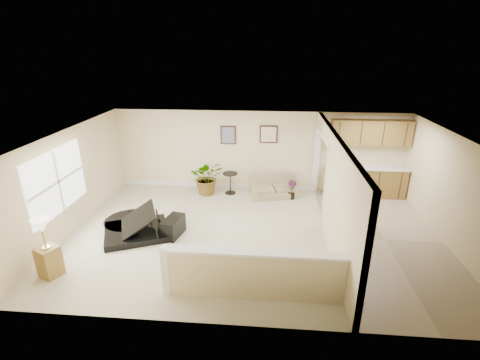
# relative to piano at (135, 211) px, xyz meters

# --- Properties ---
(floor) EXTENTS (9.00, 9.00, 0.00)m
(floor) POSITION_rel_piano_xyz_m (2.90, 0.11, -0.58)
(floor) COLOR #B7AB8E
(floor) RESTS_ON ground
(back_wall) EXTENTS (9.00, 0.04, 2.50)m
(back_wall) POSITION_rel_piano_xyz_m (2.90, 3.11, 0.67)
(back_wall) COLOR beige
(back_wall) RESTS_ON floor
(front_wall) EXTENTS (9.00, 0.04, 2.50)m
(front_wall) POSITION_rel_piano_xyz_m (2.90, -2.89, 0.67)
(front_wall) COLOR beige
(front_wall) RESTS_ON floor
(left_wall) EXTENTS (0.04, 6.00, 2.50)m
(left_wall) POSITION_rel_piano_xyz_m (-1.60, 0.11, 0.67)
(left_wall) COLOR beige
(left_wall) RESTS_ON floor
(right_wall) EXTENTS (0.04, 6.00, 2.50)m
(right_wall) POSITION_rel_piano_xyz_m (7.40, 0.11, 0.67)
(right_wall) COLOR beige
(right_wall) RESTS_ON floor
(ceiling) EXTENTS (9.00, 6.00, 0.04)m
(ceiling) POSITION_rel_piano_xyz_m (2.90, 0.11, 1.92)
(ceiling) COLOR white
(ceiling) RESTS_ON back_wall
(kitchen_vinyl) EXTENTS (2.70, 6.00, 0.01)m
(kitchen_vinyl) POSITION_rel_piano_xyz_m (6.05, 0.11, -0.58)
(kitchen_vinyl) COLOR tan
(kitchen_vinyl) RESTS_ON floor
(interior_partition) EXTENTS (0.18, 5.99, 2.50)m
(interior_partition) POSITION_rel_piano_xyz_m (4.70, 0.36, 0.63)
(interior_partition) COLOR beige
(interior_partition) RESTS_ON floor
(pony_half_wall) EXTENTS (3.42, 0.22, 1.00)m
(pony_half_wall) POSITION_rel_piano_xyz_m (2.97, -2.19, -0.07)
(pony_half_wall) COLOR beige
(pony_half_wall) RESTS_ON floor
(left_window) EXTENTS (0.05, 2.15, 1.45)m
(left_window) POSITION_rel_piano_xyz_m (-1.59, -0.39, 0.87)
(left_window) COLOR white
(left_window) RESTS_ON left_wall
(wall_art_left) EXTENTS (0.48, 0.04, 0.58)m
(wall_art_left) POSITION_rel_piano_xyz_m (1.95, 3.08, 1.17)
(wall_art_left) COLOR #351C13
(wall_art_left) RESTS_ON back_wall
(wall_mirror) EXTENTS (0.55, 0.04, 0.55)m
(wall_mirror) POSITION_rel_piano_xyz_m (3.20, 3.08, 1.22)
(wall_mirror) COLOR #351C13
(wall_mirror) RESTS_ON back_wall
(kitchen_cabinets) EXTENTS (2.36, 0.65, 2.33)m
(kitchen_cabinets) POSITION_rel_piano_xyz_m (6.09, 2.84, 0.29)
(kitchen_cabinets) COLOR olive
(kitchen_cabinets) RESTS_ON floor
(piano) EXTENTS (2.10, 2.06, 1.40)m
(piano) POSITION_rel_piano_xyz_m (0.00, 0.00, 0.00)
(piano) COLOR black
(piano) RESTS_ON floor
(piano_bench) EXTENTS (0.49, 0.75, 0.46)m
(piano_bench) POSITION_rel_piano_xyz_m (0.95, -0.09, -0.35)
(piano_bench) COLOR black
(piano_bench) RESTS_ON floor
(loveseat) EXTENTS (1.57, 1.11, 0.79)m
(loveseat) POSITION_rel_piano_xyz_m (3.40, 2.56, -0.29)
(loveseat) COLOR tan
(loveseat) RESTS_ON floor
(accent_table) EXTENTS (0.47, 0.47, 0.67)m
(accent_table) POSITION_rel_piano_xyz_m (2.05, 2.59, -0.15)
(accent_table) COLOR black
(accent_table) RESTS_ON floor
(palm_plant) EXTENTS (1.14, 1.04, 1.10)m
(palm_plant) POSITION_rel_piano_xyz_m (1.35, 2.52, -0.05)
(palm_plant) COLOR black
(palm_plant) RESTS_ON floor
(small_plant) EXTENTS (0.40, 0.40, 0.55)m
(small_plant) POSITION_rel_piano_xyz_m (3.94, 2.39, -0.35)
(small_plant) COLOR black
(small_plant) RESTS_ON floor
(lamp_stand) EXTENTS (0.49, 0.49, 1.27)m
(lamp_stand) POSITION_rel_piano_xyz_m (-1.10, -1.85, -0.05)
(lamp_stand) COLOR olive
(lamp_stand) RESTS_ON floor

